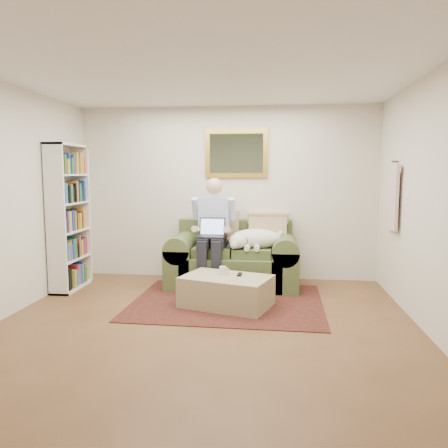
% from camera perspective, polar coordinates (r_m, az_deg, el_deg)
% --- Properties ---
extents(room_shell, '(4.51, 5.00, 2.61)m').
position_cam_1_polar(room_shell, '(4.52, -2.54, 2.77)').
color(room_shell, brown).
rests_on(room_shell, ground).
extents(rug, '(2.38, 1.92, 0.01)m').
position_cam_1_polar(rug, '(5.55, 0.45, -10.10)').
color(rug, black).
rests_on(rug, room_shell).
extents(sofa, '(1.83, 0.93, 1.10)m').
position_cam_1_polar(sofa, '(6.27, 1.20, -5.22)').
color(sofa, '#546233').
rests_on(sofa, room_shell).
extents(seated_man, '(0.60, 0.86, 1.54)m').
position_cam_1_polar(seated_man, '(6.06, -1.52, -1.28)').
color(seated_man, '#8C98D8').
rests_on(seated_man, sofa).
extents(laptop, '(0.36, 0.28, 0.26)m').
position_cam_1_polar(laptop, '(5.98, -1.62, -1.02)').
color(laptop, black).
rests_on(laptop, seated_man).
extents(sleeping_dog, '(0.75, 0.47, 0.28)m').
position_cam_1_polar(sleeping_dog, '(6.09, 4.21, -1.93)').
color(sleeping_dog, white).
rests_on(sleeping_dog, sofa).
extents(ottoman, '(1.18, 0.93, 0.37)m').
position_cam_1_polar(ottoman, '(5.32, 0.32, -8.81)').
color(ottoman, tan).
rests_on(ottoman, room_shell).
extents(coffee_mug, '(0.08, 0.08, 0.10)m').
position_cam_1_polar(coffee_mug, '(5.36, -0.16, -6.09)').
color(coffee_mug, white).
rests_on(coffee_mug, ottoman).
extents(tv_remote, '(0.06, 0.15, 0.02)m').
position_cam_1_polar(tv_remote, '(5.34, 2.06, -6.60)').
color(tv_remote, black).
rests_on(tv_remote, ottoman).
extents(bookshelf, '(0.28, 0.80, 2.00)m').
position_cam_1_polar(bookshelf, '(6.39, -19.61, 0.83)').
color(bookshelf, white).
rests_on(bookshelf, room_shell).
extents(wall_mirror, '(0.94, 0.04, 0.72)m').
position_cam_1_polar(wall_mirror, '(6.61, 1.62, 9.21)').
color(wall_mirror, gold).
rests_on(wall_mirror, room_shell).
extents(hanging_shirt, '(0.06, 0.52, 0.90)m').
position_cam_1_polar(hanging_shirt, '(5.90, 21.09, 3.72)').
color(hanging_shirt, beige).
rests_on(hanging_shirt, room_shell).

